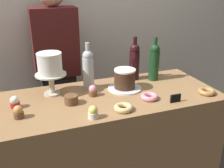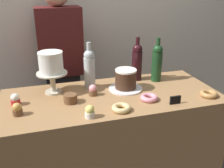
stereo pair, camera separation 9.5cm
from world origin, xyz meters
The scene contains 19 objects.
back_wall centered at (0.00, 0.89, 1.30)m, with size 6.00×0.05×2.60m.
display_counter centered at (0.00, 0.00, 0.44)m, with size 1.42×0.62×0.89m.
cake_stand_pedestal centered at (-0.37, 0.16, 0.98)m, with size 0.20×0.20×0.14m.
white_layer_cake centered at (-0.37, 0.16, 1.10)m, with size 0.16×0.16×0.14m.
silver_serving_platter centered at (0.12, 0.07, 0.89)m, with size 0.23×0.23×0.01m.
chocolate_round_cake centered at (0.12, 0.07, 0.97)m, with size 0.15×0.15×0.13m.
wine_bottle_clear centered at (-0.11, 0.16, 1.03)m, with size 0.08×0.08×0.33m.
wine_bottle_dark_red centered at (0.26, 0.23, 1.03)m, with size 0.08×0.08×0.33m.
wine_bottle_green centered at (0.39, 0.16, 1.03)m, with size 0.08×0.08×0.33m.
cupcake_strawberry centered at (-0.12, 0.04, 0.92)m, with size 0.06×0.06×0.07m.
cupcake_lemon centered at (-0.20, -0.25, 0.92)m, with size 0.06×0.06×0.07m.
cupcake_vanilla centered at (-0.60, 0.03, 0.92)m, with size 0.06×0.06×0.07m.
cupcake_caramel centered at (-0.58, -0.10, 0.92)m, with size 0.06×0.06×0.07m.
donut_pink centered at (0.20, -0.14, 0.90)m, with size 0.11×0.11×0.03m.
donut_glazed centered at (-0.01, -0.22, 0.90)m, with size 0.11×0.11×0.03m.
donut_maple centered at (0.60, -0.20, 0.90)m, with size 0.11×0.11×0.03m.
cookie_stack centered at (-0.28, -0.03, 0.92)m, with size 0.08×0.08×0.05m.
price_sign_chalkboard centered at (0.33, -0.23, 0.91)m, with size 0.07×0.01×0.05m.
barista_figure centered at (-0.26, 0.65, 0.84)m, with size 0.36×0.22×1.60m.
Camera 2 is at (-0.44, -1.47, 1.59)m, focal length 41.06 mm.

